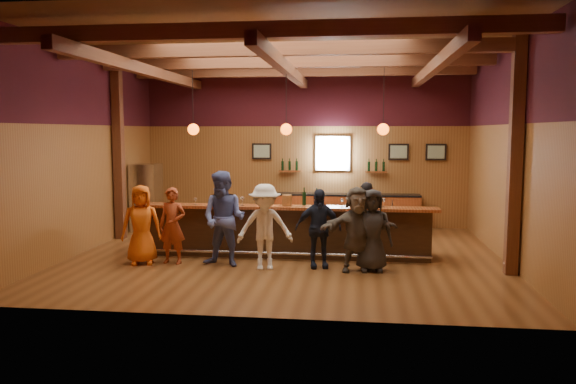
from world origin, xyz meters
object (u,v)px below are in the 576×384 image
Objects in this scene: customer_white at (265,227)px; bartender at (366,215)px; bar_counter at (288,231)px; customer_navy at (318,228)px; back_bar_cabinet at (346,211)px; bottle_a at (304,198)px; customer_redvest at (172,226)px; customer_orange at (141,225)px; customer_brown at (357,229)px; ice_bucket at (287,200)px; stainless_fridge at (146,198)px; customer_denim at (224,219)px; customer_dark at (372,230)px.

customer_white is 1.09× the size of bartender.
customer_navy is (0.73, -1.06, 0.26)m from bar_counter.
bar_counter is at bearing 65.88° from customer_white.
bottle_a is (-0.82, -3.74, 0.78)m from back_bar_cabinet.
customer_orange is at bearing -163.27° from customer_redvest.
customer_brown is at bearing -40.31° from bar_counter.
bartender is at bearing 68.53° from customer_brown.
back_bar_cabinet is (1.18, 3.57, -0.05)m from bar_counter.
bartender reaches higher than ice_bucket.
bottle_a is (0.35, 0.14, 0.03)m from ice_bucket.
customer_white is at bearing 42.50° from bartender.
customer_redvest is 6.75× the size of ice_bucket.
customer_navy is at bearing 2.24° from customer_white.
ice_bucket is at bearing -106.70° from back_bar_cabinet.
back_bar_cabinet is at bearing 73.30° from ice_bucket.
stainless_fridge is at bearing 123.62° from customer_white.
customer_white is 1.77m from customer_brown.
back_bar_cabinet is at bearing 76.05° from customer_denim.
customer_orange is 0.99× the size of customer_brown.
customer_denim is at bearing -16.13° from customer_orange.
bottle_a is at bearing 138.37° from customer_dark.
stainless_fridge reaches higher than customer_redvest.
customer_orange is (-2.82, -1.19, 0.28)m from bar_counter.
bartender is (0.94, 1.98, -0.02)m from customer_navy.
bar_counter is 0.84m from bottle_a.
customer_dark is (3.98, -0.14, 0.02)m from customer_redvest.
customer_brown is 1.03× the size of customer_dark.
customer_redvest is at bearing 160.62° from customer_brown.
stainless_fridge is 1.16× the size of customer_navy.
customer_denim is (1.69, 0.04, 0.14)m from customer_orange.
bar_counter is 1.31m from customer_navy.
customer_navy is 1.07m from bottle_a.
customer_redvest is (1.91, -3.52, -0.13)m from stainless_fridge.
stainless_fridge is 0.95× the size of customer_denim.
customer_orange is at bearing 165.20° from customer_white.
bar_counter is at bearing 155.13° from bottle_a.
back_bar_cabinet is 4.83m from customer_dark.
back_bar_cabinet is 2.54× the size of customer_dark.
stainless_fridge reaches higher than customer_dark.
customer_redvest reaches higher than back_bar_cabinet.
back_bar_cabinet is 5.11m from customer_white.
customer_navy is at bearing -46.53° from ice_bucket.
bartender is at bearing -79.59° from back_bar_cabinet.
customer_orange is 0.62m from customer_redvest.
customer_dark is at bearing -34.43° from bar_counter.
customer_orange is at bearing -70.32° from stainless_fridge.
ice_bucket reaches higher than back_bar_cabinet.
customer_orange is at bearing 18.84° from bartender.
customer_orange reaches higher than customer_redvest.
customer_redvest is at bearing -160.78° from bottle_a.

